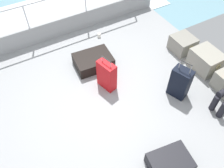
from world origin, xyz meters
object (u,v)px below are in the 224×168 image
Objects in this scene: suitcase_1 at (180,83)px; suitcase_3 at (170,163)px; paper_cup at (99,35)px; suitcase_2 at (107,75)px; cargo_crate_0 at (183,44)px; suitcase_4 at (93,61)px; cargo_crate_1 at (206,60)px.

suitcase_3 is at bearing -44.69° from suitcase_1.
paper_cup is at bearing 170.64° from suitcase_3.
suitcase_2 is 7.30× the size of paper_cup.
suitcase_2 is at bearing -128.21° from suitcase_1.
suitcase_4 is at bearing -105.79° from cargo_crate_0.
suitcase_3 is at bearing -56.45° from cargo_crate_1.
cargo_crate_0 reaches higher than paper_cup.
suitcase_4 reaches higher than paper_cup.
suitcase_2 reaches higher than suitcase_3.
suitcase_1 is 1.50m from suitcase_3.
cargo_crate_0 is 2.00m from suitcase_2.
suitcase_1 is at bearing -44.24° from cargo_crate_0.
suitcase_2 reaches higher than suitcase_4.
suitcase_1 reaches higher than suitcase_4.
cargo_crate_1 reaches higher than suitcase_4.
suitcase_1 is 1.84m from suitcase_4.
cargo_crate_0 is 1.96m from paper_cup.
suitcase_3 is (1.05, -1.04, -0.20)m from suitcase_1.
cargo_crate_1 is 0.93× the size of suitcase_3.
suitcase_4 is at bearing 177.32° from suitcase_2.
cargo_crate_0 is at bearing -176.74° from cargo_crate_1.
suitcase_4 is (-1.23, -2.00, -0.09)m from cargo_crate_1.
paper_cup is at bearing 145.25° from suitcase_4.
suitcase_2 reaches higher than paper_cup.
paper_cup is at bearing 158.04° from suitcase_2.
suitcase_2 is at bearing -179.03° from suitcase_3.
suitcase_3 is 3.40m from paper_cup.
suitcase_2 is 1.91m from suitcase_3.
cargo_crate_0 is at bearing 92.76° from suitcase_2.
suitcase_1 is 8.38× the size of paper_cup.
paper_cup is (-3.35, 0.55, -0.07)m from suitcase_3.
suitcase_2 is 0.68m from suitcase_4.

